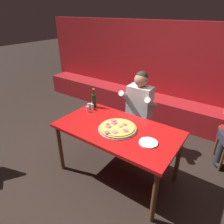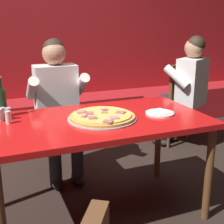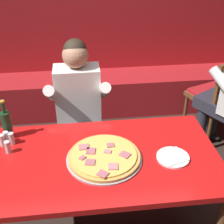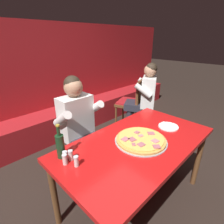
{
  "view_description": "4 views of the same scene",
  "coord_description": "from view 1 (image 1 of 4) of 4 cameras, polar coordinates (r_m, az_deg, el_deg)",
  "views": [
    {
      "loc": [
        1.17,
        -1.77,
        2.08
      ],
      "look_at": [
        -0.09,
        0.02,
        0.95
      ],
      "focal_mm": 32.0,
      "sensor_mm": 36.0,
      "label": 1
    },
    {
      "loc": [
        -0.69,
        -1.98,
        1.42
      ],
      "look_at": [
        0.18,
        0.18,
        0.74
      ],
      "focal_mm": 50.0,
      "sensor_mm": 36.0,
      "label": 2
    },
    {
      "loc": [
        -0.11,
        -1.55,
        2.05
      ],
      "look_at": [
        0.09,
        0.17,
        0.99
      ],
      "focal_mm": 50.0,
      "sensor_mm": 36.0,
      "label": 3
    },
    {
      "loc": [
        -1.15,
        -0.81,
        1.65
      ],
      "look_at": [
        -0.08,
        0.26,
        1.0
      ],
      "focal_mm": 28.0,
      "sensor_mm": 36.0,
      "label": 4
    }
  ],
  "objects": [
    {
      "name": "pizza",
      "position": [
        2.46,
        1.65,
        -4.58
      ],
      "size": [
        0.48,
        0.48,
        0.05
      ],
      "color": "#9E9EA3",
      "rests_on": "main_dining_table"
    },
    {
      "name": "diner_seated_blue_shirt",
      "position": [
        3.13,
        7.09,
        1.07
      ],
      "size": [
        0.53,
        0.53,
        1.27
      ],
      "color": "black",
      "rests_on": "ground_plane"
    },
    {
      "name": "ground_plane",
      "position": [
        2.97,
        1.34,
        -17.13
      ],
      "size": [
        24.0,
        24.0,
        0.0
      ],
      "primitive_type": "plane",
      "color": "black"
    },
    {
      "name": "shaker_parmesan",
      "position": [
        2.98,
        -5.92,
        1.68
      ],
      "size": [
        0.04,
        0.04,
        0.09
      ],
      "color": "silver",
      "rests_on": "main_dining_table"
    },
    {
      "name": "shaker_red_pepper_flakes",
      "position": [
        2.94,
        -5.61,
        1.37
      ],
      "size": [
        0.04,
        0.04,
        0.09
      ],
      "color": "silver",
      "rests_on": "main_dining_table"
    },
    {
      "name": "shaker_black_pepper",
      "position": [
        2.97,
        -6.65,
        1.57
      ],
      "size": [
        0.04,
        0.04,
        0.09
      ],
      "color": "silver",
      "rests_on": "main_dining_table"
    },
    {
      "name": "plate_white_paper",
      "position": [
        2.26,
        10.34,
        -8.58
      ],
      "size": [
        0.21,
        0.21,
        0.02
      ],
      "color": "white",
      "rests_on": "main_dining_table"
    },
    {
      "name": "booth_wall_panel",
      "position": [
        4.27,
        18.43,
        10.61
      ],
      "size": [
        6.8,
        0.16,
        1.9
      ],
      "primitive_type": "cube",
      "color": "#A3191E",
      "rests_on": "ground_plane"
    },
    {
      "name": "beer_bottle",
      "position": [
        2.99,
        -5.13,
        3.34
      ],
      "size": [
        0.07,
        0.07,
        0.29
      ],
      "color": "#19381E",
      "rests_on": "main_dining_table"
    },
    {
      "name": "booth_bench",
      "position": [
        4.24,
        15.63,
        0.36
      ],
      "size": [
        6.46,
        0.48,
        0.46
      ],
      "primitive_type": "cube",
      "color": "#A3191E",
      "rests_on": "ground_plane"
    },
    {
      "name": "main_dining_table",
      "position": [
        2.54,
        1.5,
        -6.06
      ],
      "size": [
        1.54,
        0.84,
        0.76
      ],
      "color": "brown",
      "rests_on": "ground_plane"
    },
    {
      "name": "shaker_oregano",
      "position": [
        2.89,
        -6.95,
        0.76
      ],
      "size": [
        0.04,
        0.04,
        0.09
      ],
      "color": "silver",
      "rests_on": "main_dining_table"
    }
  ]
}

